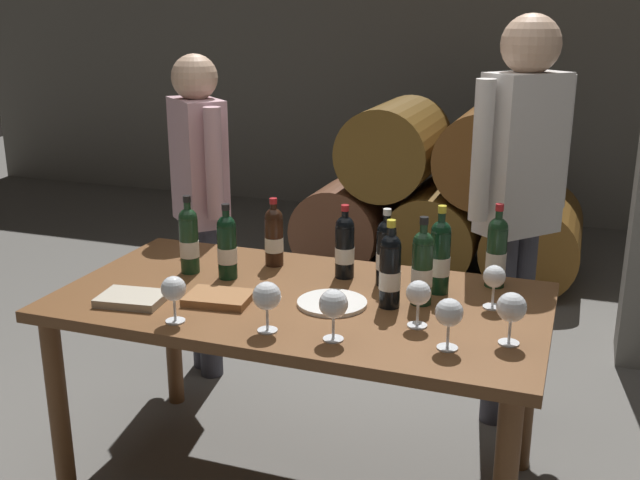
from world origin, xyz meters
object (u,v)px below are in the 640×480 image
wine_bottle_8 (274,236)px  tasting_notebook (132,299)px  wine_glass_1 (511,308)px  sommelier_presenting (519,187)px  wine_glass_2 (449,314)px  taster_seated_left (200,190)px  wine_bottle_6 (386,252)px  wine_glass_5 (267,297)px  wine_glass_4 (174,290)px  dining_table (301,320)px  wine_bottle_0 (189,240)px  wine_bottle_5 (345,246)px  wine_bottle_3 (422,267)px  wine_bottle_4 (497,251)px  wine_glass_0 (418,294)px  wine_bottle_1 (390,270)px  wine_glass_6 (333,305)px  wine_bottle_2 (227,246)px  wine_bottle_7 (440,256)px  wine_glass_3 (494,278)px  serving_plate (332,303)px  leather_ledger (219,298)px

wine_bottle_8 → tasting_notebook: 0.62m
wine_glass_1 → sommelier_presenting: bearing=94.7°
wine_glass_2 → taster_seated_left: taster_seated_left is taller
wine_bottle_6 → wine_bottle_8: bearing=172.3°
wine_bottle_6 → wine_glass_2: bearing=-56.2°
wine_glass_5 → wine_glass_4: bearing=-174.0°
dining_table → wine_glass_5: bearing=-88.4°
wine_bottle_0 → wine_glass_4: wine_bottle_0 is taller
wine_bottle_5 → wine_glass_1: bearing=-31.4°
wine_bottle_8 → wine_glass_2: wine_bottle_8 is taller
wine_bottle_6 → wine_glass_2: (0.32, -0.47, -0.01)m
wine_bottle_0 → wine_bottle_3: size_ratio=0.98×
wine_bottle_6 → wine_bottle_8: (-0.47, 0.06, -0.01)m
wine_bottle_6 → wine_bottle_4: bearing=17.1°
dining_table → wine_glass_5: size_ratio=10.43×
wine_bottle_0 → wine_bottle_4: wine_bottle_4 is taller
wine_bottle_0 → wine_glass_4: bearing=-66.7°
wine_bottle_5 → wine_glass_0: bearing=-45.1°
wine_glass_2 → taster_seated_left: bearing=144.2°
wine_bottle_8 → wine_glass_0: 0.78m
wine_bottle_0 → sommelier_presenting: sommelier_presenting is taller
wine_bottle_1 → wine_glass_6: (-0.09, -0.32, -0.02)m
wine_glass_0 → taster_seated_left: size_ratio=0.10×
tasting_notebook → wine_glass_4: bearing=-30.5°
wine_glass_1 → wine_bottle_6: bearing=142.3°
wine_bottle_1 → wine_bottle_2: 0.65m
wine_bottle_7 → wine_bottle_3: bearing=-106.1°
wine_bottle_2 → sommelier_presenting: (0.98, 0.66, 0.16)m
wine_bottle_1 → wine_bottle_2: (-0.64, 0.07, -0.01)m
wine_bottle_2 → wine_bottle_5: size_ratio=1.02×
wine_bottle_2 → sommelier_presenting: bearing=33.9°
wine_bottle_0 → wine_bottle_2: size_ratio=1.05×
wine_bottle_4 → sommelier_presenting: sommelier_presenting is taller
wine_bottle_8 → wine_bottle_5: bearing=-7.6°
wine_bottle_6 → wine_glass_3: (0.40, -0.10, -0.02)m
wine_glass_0 → wine_glass_1: 0.29m
wine_glass_4 → wine_bottle_5: bearing=56.9°
dining_table → wine_bottle_1: (0.32, 0.02, 0.22)m
wine_glass_5 → wine_glass_1: bearing=12.5°
wine_bottle_2 → serving_plate: bearing=-15.4°
wine_bottle_8 → leather_ledger: bearing=-93.5°
wine_glass_0 → serving_plate: 0.34m
serving_plate → wine_bottle_3: bearing=22.4°
wine_bottle_3 → leather_ledger: bearing=-161.4°
wine_bottle_6 → wine_glass_5: (-0.24, -0.53, -0.01)m
wine_bottle_6 → wine_glass_1: (0.48, -0.37, -0.01)m
wine_glass_0 → taster_seated_left: (-1.22, 0.84, 0.05)m
wine_bottle_3 → wine_bottle_7: wine_bottle_7 is taller
wine_glass_3 → wine_glass_5: wine_glass_5 is taller
dining_table → sommelier_presenting: 1.07m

